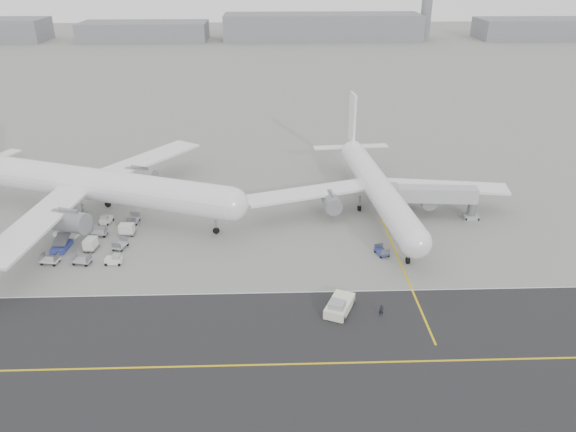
{
  "coord_description": "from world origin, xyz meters",
  "views": [
    {
      "loc": [
        9.34,
        -71.49,
        44.94
      ],
      "look_at": [
        12.21,
        12.0,
        5.67
      ],
      "focal_mm": 35.0,
      "sensor_mm": 36.0,
      "label": 1
    }
  ],
  "objects_px": {
    "control_tower": "(427,8)",
    "ground_crew_a": "(381,310)",
    "airliner_a": "(94,184)",
    "jet_bridge": "(435,196)",
    "pushback_tug": "(339,306)",
    "airliner_b": "(376,186)"
  },
  "relations": [
    {
      "from": "airliner_a",
      "to": "pushback_tug",
      "type": "bearing_deg",
      "value": -107.55
    },
    {
      "from": "control_tower",
      "to": "airliner_a",
      "type": "bearing_deg",
      "value": -117.27
    },
    {
      "from": "ground_crew_a",
      "to": "control_tower",
      "type": "bearing_deg",
      "value": 85.34
    },
    {
      "from": "airliner_a",
      "to": "pushback_tug",
      "type": "xyz_separation_m",
      "value": [
        41.86,
        -33.13,
        -5.23
      ]
    },
    {
      "from": "control_tower",
      "to": "pushback_tug",
      "type": "height_order",
      "value": "control_tower"
    },
    {
      "from": "pushback_tug",
      "to": "jet_bridge",
      "type": "xyz_separation_m",
      "value": [
        21.13,
        29.79,
        3.45
      ]
    },
    {
      "from": "airliner_b",
      "to": "control_tower",
      "type": "bearing_deg",
      "value": 68.68
    },
    {
      "from": "control_tower",
      "to": "ground_crew_a",
      "type": "distance_m",
      "value": 284.15
    },
    {
      "from": "airliner_b",
      "to": "ground_crew_a",
      "type": "xyz_separation_m",
      "value": [
        -5.16,
        -34.4,
        -4.23
      ]
    },
    {
      "from": "airliner_a",
      "to": "jet_bridge",
      "type": "bearing_deg",
      "value": -72.22
    },
    {
      "from": "airliner_b",
      "to": "jet_bridge",
      "type": "bearing_deg",
      "value": -22.86
    },
    {
      "from": "airliner_a",
      "to": "jet_bridge",
      "type": "height_order",
      "value": "airliner_a"
    },
    {
      "from": "jet_bridge",
      "to": "ground_crew_a",
      "type": "height_order",
      "value": "jet_bridge"
    },
    {
      "from": "pushback_tug",
      "to": "jet_bridge",
      "type": "height_order",
      "value": "jet_bridge"
    },
    {
      "from": "airliner_b",
      "to": "ground_crew_a",
      "type": "height_order",
      "value": "airliner_b"
    },
    {
      "from": "airliner_a",
      "to": "pushback_tug",
      "type": "relative_size",
      "value": 7.69
    },
    {
      "from": "control_tower",
      "to": "ground_crew_a",
      "type": "xyz_separation_m",
      "value": [
        -75.78,
        -273.43,
        -15.39
      ]
    },
    {
      "from": "jet_bridge",
      "to": "ground_crew_a",
      "type": "relative_size",
      "value": 9.63
    },
    {
      "from": "airliner_a",
      "to": "pushback_tug",
      "type": "distance_m",
      "value": 53.64
    },
    {
      "from": "control_tower",
      "to": "jet_bridge",
      "type": "height_order",
      "value": "control_tower"
    },
    {
      "from": "control_tower",
      "to": "ground_crew_a",
      "type": "relative_size",
      "value": 18.02
    },
    {
      "from": "airliner_b",
      "to": "jet_bridge",
      "type": "height_order",
      "value": "airliner_b"
    }
  ]
}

